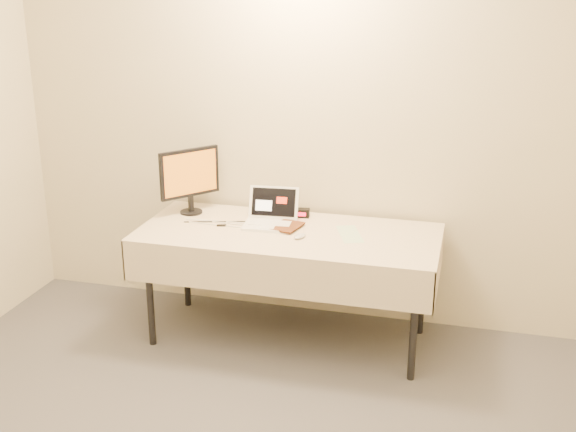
% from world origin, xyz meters
% --- Properties ---
extents(back_wall, '(4.00, 0.10, 2.70)m').
position_xyz_m(back_wall, '(0.00, 2.50, 1.35)').
color(back_wall, beige).
rests_on(back_wall, ground).
extents(table, '(1.86, 0.81, 0.74)m').
position_xyz_m(table, '(0.00, 2.05, 0.68)').
color(table, black).
rests_on(table, ground).
extents(laptop, '(0.35, 0.33, 0.21)m').
position_xyz_m(laptop, '(-0.14, 2.16, 0.79)').
color(laptop, white).
rests_on(laptop, table).
extents(monitor, '(0.29, 0.35, 0.44)m').
position_xyz_m(monitor, '(-0.72, 2.23, 0.99)').
color(monitor, black).
rests_on(monitor, table).
extents(book, '(0.16, 0.05, 0.21)m').
position_xyz_m(book, '(-0.10, 2.12, 0.85)').
color(book, brown).
rests_on(book, table).
extents(alarm_clock, '(0.14, 0.07, 0.06)m').
position_xyz_m(alarm_clock, '(-0.00, 2.34, 0.77)').
color(alarm_clock, black).
rests_on(alarm_clock, table).
extents(clicker, '(0.08, 0.11, 0.02)m').
position_xyz_m(clicker, '(0.10, 1.95, 0.75)').
color(clicker, silver).
rests_on(clicker, table).
extents(paper_form, '(0.22, 0.33, 0.00)m').
position_xyz_m(paper_form, '(0.38, 2.10, 0.74)').
color(paper_form, '#BCE0B2').
rests_on(paper_form, table).
extents(usb_dongle, '(0.06, 0.03, 0.01)m').
position_xyz_m(usb_dongle, '(-0.43, 2.04, 0.74)').
color(usb_dongle, black).
rests_on(usb_dongle, table).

